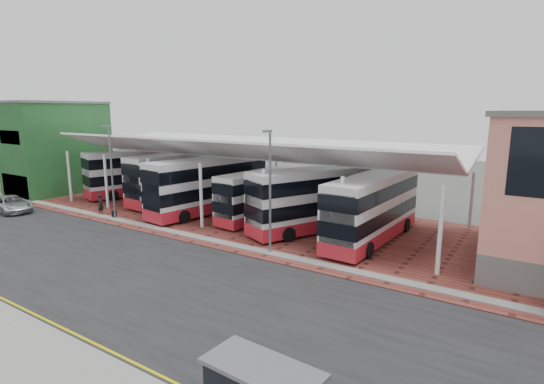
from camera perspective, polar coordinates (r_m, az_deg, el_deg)
The scene contains 22 objects.
ground at distance 24.79m, azimuth -12.47°, elevation -11.30°, with size 140.00×140.00×0.00m, color #434540.
road at distance 24.16m, azimuth -14.20°, elevation -11.96°, with size 120.00×14.00×0.02m, color black.
forecourt at distance 33.64m, azimuth 6.09°, elevation -5.05°, with size 72.00×16.00×0.06m, color brown.
sidewalk at distance 20.23m, azimuth -31.95°, elevation -17.92°, with size 120.00×4.00×0.14m, color slate.
north_kerb at distance 29.11m, azimuth -3.67°, elevation -7.49°, with size 120.00×0.80×0.14m, color slate.
yellow_line_near at distance 21.01m, azimuth -26.82°, elevation -16.45°, with size 120.00×0.12×0.01m, color #C6B800.
yellow_line_far at distance 21.14m, azimuth -26.09°, elevation -16.21°, with size 120.00×0.12×0.01m, color #C6B800.
canopy at distance 37.57m, azimuth -4.02°, elevation 5.64°, with size 37.00×11.63×7.07m.
shop_green at distance 53.97m, azimuth -26.91°, elevation 5.39°, with size 6.40×10.20×10.22m.
shop_cream at distance 59.68m, azimuth -30.06°, elevation 5.53°, with size 6.40×10.20×10.22m.
shop_brick at distance 65.53m, azimuth -32.65°, elevation 5.63°, with size 6.40×10.20×10.22m.
lamp_west at distance 38.11m, azimuth -20.80°, elevation 2.85°, with size 0.16×0.90×8.07m.
lamp_east at distance 26.97m, azimuth -0.29°, elevation 0.46°, with size 0.16×0.90×8.07m.
bus_0 at distance 48.85m, azimuth -17.02°, elevation 2.53°, with size 6.35×12.19×4.92m.
bus_1 at distance 44.10m, azimuth -12.05°, elevation 1.92°, with size 3.63×12.14×4.93m.
bus_2 at distance 38.77m, azimuth -8.51°, elevation 0.86°, with size 4.52×12.41×5.00m.
bus_3 at distance 36.33m, azimuth -1.06°, elevation -0.39°, with size 3.29×10.22×4.14m.
bus_4 at distance 32.96m, azimuth 6.31°, elevation -1.01°, with size 7.36×11.83×4.85m.
bus_5 at distance 30.93m, azimuth 13.42°, elevation -2.16°, with size 3.19×11.56×4.73m.
silver_car at distance 45.96m, azimuth -31.65°, elevation -1.37°, with size 2.42×5.25×1.46m, color #B9BDC1.
pedestrian at distance 40.79m, azimuth -22.02°, elevation -1.54°, with size 0.69×0.45×1.89m, color black.
suitcase at distance 39.34m, azimuth -20.45°, elevation -2.82°, with size 0.36×0.26×0.62m, color black.
Camera 1 is at (16.66, -15.82, 9.30)m, focal length 28.00 mm.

